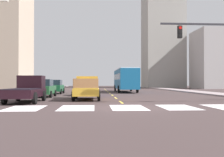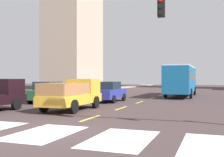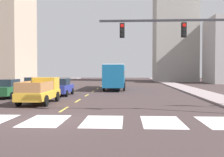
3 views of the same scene
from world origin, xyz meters
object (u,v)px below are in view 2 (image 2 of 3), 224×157
(city_bus, at_px, (181,79))
(sedan_mid, at_px, (86,89))
(pickup_stakebed, at_px, (75,95))
(sedan_near_left, at_px, (109,92))
(sedan_near_right, at_px, (49,92))

(city_bus, relative_size, sedan_mid, 2.45)
(pickup_stakebed, bearing_deg, city_bus, 73.86)
(pickup_stakebed, height_order, sedan_near_left, pickup_stakebed)
(pickup_stakebed, bearing_deg, sedan_near_right, 140.87)
(pickup_stakebed, height_order, sedan_mid, pickup_stakebed)
(pickup_stakebed, distance_m, city_bus, 16.35)
(city_bus, bearing_deg, sedan_mid, -152.60)
(sedan_near_left, relative_size, sedan_mid, 1.00)
(city_bus, distance_m, sedan_mid, 10.54)
(sedan_mid, bearing_deg, pickup_stakebed, -66.00)
(pickup_stakebed, bearing_deg, sedan_near_left, 92.04)
(pickup_stakebed, bearing_deg, sedan_mid, 113.63)
(pickup_stakebed, distance_m, sedan_mid, 11.67)
(pickup_stakebed, xyz_separation_m, sedan_mid, (-4.32, 10.84, -0.08))
(city_bus, distance_m, sedan_near_right, 15.08)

